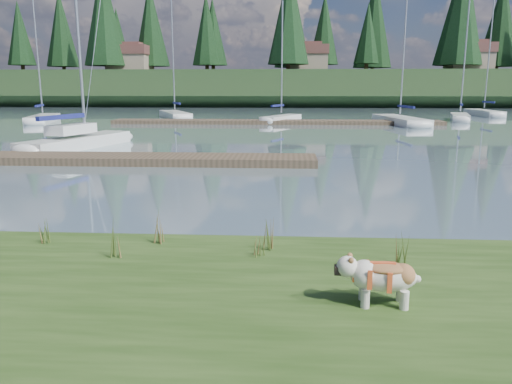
{
  "coord_description": "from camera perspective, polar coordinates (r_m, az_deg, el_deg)",
  "views": [
    {
      "loc": [
        2.84,
        -9.88,
        2.91
      ],
      "look_at": [
        2.28,
        -0.5,
        0.92
      ],
      "focal_mm": 35.0,
      "sensor_mm": 36.0,
      "label": 1
    }
  ],
  "objects": [
    {
      "name": "ground",
      "position": [
        40.08,
        -0.61,
        7.8
      ],
      "size": [
        200.0,
        200.0,
        0.0
      ],
      "primitive_type": "plane",
      "color": "gray",
      "rests_on": "ground"
    },
    {
      "name": "ridge",
      "position": [
        82.93,
        1.54,
        11.68
      ],
      "size": [
        200.0,
        20.0,
        5.0
      ],
      "primitive_type": "cube",
      "color": "#1C3017",
      "rests_on": "ground"
    },
    {
      "name": "bulldog",
      "position": [
        6.18,
        14.18,
        -9.2
      ],
      "size": [
        0.98,
        0.45,
        0.59
      ],
      "rotation": [
        0.0,
        0.0,
        3.1
      ],
      "color": "silver",
      "rests_on": "bank"
    },
    {
      "name": "sailboat_main",
      "position": [
        25.97,
        -18.97,
        5.82
      ],
      "size": [
        3.41,
        7.83,
        11.2
      ],
      "rotation": [
        0.0,
        0.0,
        1.31
      ],
      "color": "silver",
      "rests_on": "ground"
    },
    {
      "name": "dock_near",
      "position": [
        20.27,
        -16.33,
        3.65
      ],
      "size": [
        16.0,
        2.0,
        0.3
      ],
      "primitive_type": "cube",
      "color": "#4C3D2C",
      "rests_on": "ground"
    },
    {
      "name": "dock_far",
      "position": [
        39.98,
        2.27,
        8.0
      ],
      "size": [
        26.0,
        2.2,
        0.3
      ],
      "primitive_type": "cube",
      "color": "#4C3D2C",
      "rests_on": "ground"
    },
    {
      "name": "sailboat_bg_0",
      "position": [
        46.21,
        -22.99,
        7.82
      ],
      "size": [
        3.7,
        8.23,
        11.73
      ],
      "rotation": [
        0.0,
        0.0,
        1.84
      ],
      "color": "silver",
      "rests_on": "ground"
    },
    {
      "name": "sailboat_bg_1",
      "position": [
        49.12,
        -9.42,
        8.79
      ],
      "size": [
        5.01,
        8.73,
        12.97
      ],
      "rotation": [
        0.0,
        0.0,
        1.97
      ],
      "color": "silver",
      "rests_on": "ground"
    },
    {
      "name": "sailboat_bg_2",
      "position": [
        42.19,
        3.23,
        8.45
      ],
      "size": [
        3.71,
        6.27,
        9.68
      ],
      "rotation": [
        0.0,
        0.0,
        1.15
      ],
      "color": "silver",
      "rests_on": "ground"
    },
    {
      "name": "sailboat_bg_3",
      "position": [
        42.32,
        15.72,
        8.02
      ],
      "size": [
        3.09,
        9.9,
        14.11
      ],
      "rotation": [
        0.0,
        0.0,
        1.69
      ],
      "color": "silver",
      "rests_on": "ground"
    },
    {
      "name": "sailboat_bg_4",
      "position": [
        47.97,
        22.24,
        8.0
      ],
      "size": [
        3.17,
        6.97,
        10.24
      ],
      "rotation": [
        0.0,
        0.0,
        1.29
      ],
      "color": "silver",
      "rests_on": "ground"
    },
    {
      "name": "sailboat_bg_5",
      "position": [
        56.97,
        24.33,
        8.32
      ],
      "size": [
        1.65,
        7.96,
        11.35
      ],
      "rotation": [
        0.0,
        0.0,
        1.58
      ],
      "color": "silver",
      "rests_on": "ground"
    },
    {
      "name": "weed_0",
      "position": [
        7.89,
        -15.5,
        -5.43
      ],
      "size": [
        0.17,
        0.14,
        0.63
      ],
      "color": "#475B23",
      "rests_on": "bank"
    },
    {
      "name": "weed_1",
      "position": [
        8.46,
        -11.23,
        -4.16
      ],
      "size": [
        0.17,
        0.14,
        0.59
      ],
      "color": "#475B23",
      "rests_on": "bank"
    },
    {
      "name": "weed_2",
      "position": [
        7.97,
        1.76,
        -4.46
      ],
      "size": [
        0.17,
        0.14,
        0.74
      ],
      "color": "#475B23",
      "rests_on": "bank"
    },
    {
      "name": "weed_3",
      "position": [
        9.07,
        -23.03,
        -4.21
      ],
      "size": [
        0.17,
        0.14,
        0.44
      ],
      "color": "#475B23",
      "rests_on": "bank"
    },
    {
      "name": "weed_4",
      "position": [
        7.7,
        0.2,
        -6.0
      ],
      "size": [
        0.17,
        0.14,
        0.45
      ],
      "color": "#475B23",
      "rests_on": "bank"
    },
    {
      "name": "weed_5",
      "position": [
        7.66,
        16.4,
        -6.43
      ],
      "size": [
        0.17,
        0.14,
        0.5
      ],
      "color": "#475B23",
      "rests_on": "bank"
    },
    {
      "name": "mud_lip",
      "position": [
        9.2,
        -14.81,
        -6.44
      ],
      "size": [
        60.0,
        0.5,
        0.14
      ],
      "primitive_type": "cube",
      "color": "#33281C",
      "rests_on": "ground"
    },
    {
      "name": "conifer_1",
      "position": [
        91.91,
        -25.39,
        16.09
      ],
      "size": [
        4.4,
        4.4,
        11.3
      ],
      "color": "#382619",
      "rests_on": "ridge"
    },
    {
      "name": "conifer_2",
      "position": [
        83.38,
        -17.0,
        18.8
      ],
      "size": [
        6.6,
        6.6,
        16.05
      ],
      "color": "#382619",
      "rests_on": "ridge"
    },
    {
      "name": "conifer_3",
      "position": [
        83.35,
        -5.69,
        17.99
      ],
      "size": [
        4.84,
        4.84,
        12.25
      ],
      "color": "#382619",
      "rests_on": "ridge"
    },
    {
      "name": "conifer_4",
      "position": [
        76.56,
        3.77,
        19.59
      ],
      "size": [
        6.16,
        6.16,
        15.1
      ],
      "color": "#382619",
      "rests_on": "ridge"
    },
    {
      "name": "conifer_5",
      "position": [
        81.18,
        12.64,
        17.29
      ],
      "size": [
        3.96,
        3.96,
        10.35
      ],
      "color": "#382619",
      "rests_on": "ridge"
    },
    {
      "name": "conifer_6",
      "position": [
        82.59,
        22.43,
        18.82
      ],
      "size": [
        7.04,
        7.04,
        17.0
      ],
      "color": "#382619",
      "rests_on": "ridge"
    },
    {
      "name": "house_0",
      "position": [
        83.77,
        -14.26,
        14.63
      ],
      "size": [
        6.3,
        5.3,
        4.65
      ],
      "color": "gray",
      "rests_on": "ridge"
    },
    {
      "name": "house_1",
      "position": [
        81.06,
        5.9,
        15.02
      ],
      "size": [
        6.3,
        5.3,
        4.65
      ],
      "color": "gray",
      "rests_on": "ridge"
    },
    {
      "name": "house_2",
      "position": [
        83.54,
        23.17,
        14.06
      ],
      "size": [
        6.3,
        5.3,
        4.65
      ],
      "color": "gray",
      "rests_on": "ridge"
    }
  ]
}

